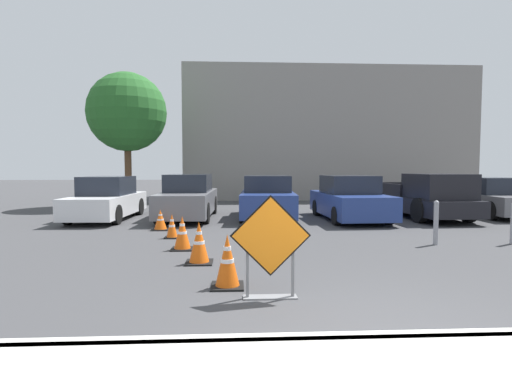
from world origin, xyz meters
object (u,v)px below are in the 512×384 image
parked_car_fourth (349,200)px  parked_car_fifth (492,198)px  traffic_cone_fourth (172,226)px  parked_car_third (267,199)px  traffic_cone_nearest (227,261)px  traffic_cone_second (199,243)px  pickup_truck (426,198)px  bollard_nearest (436,221)px  parked_car_second (189,198)px  traffic_cone_third (182,233)px  parked_car_nearest (107,200)px  road_closed_sign (270,244)px  traffic_cone_fifth (160,220)px

parked_car_fourth → parked_car_fifth: 5.81m
traffic_cone_fourth → parked_car_third: parked_car_third is taller
traffic_cone_nearest → traffic_cone_second: traffic_cone_nearest is taller
pickup_truck → bollard_nearest: (-2.16, -4.92, -0.18)m
parked_car_fifth → bollard_nearest: (-5.03, -5.49, -0.12)m
parked_car_second → traffic_cone_third: bearing=97.1°
parked_car_fourth → pickup_truck: bearing=-178.0°
parked_car_nearest → parked_car_third: (5.76, 0.03, 0.02)m
traffic_cone_second → parked_car_fifth: (10.51, 7.06, 0.28)m
road_closed_sign → parked_car_second: (-2.20, 9.12, -0.04)m
traffic_cone_second → parked_car_fifth: bearing=33.9°
traffic_cone_second → parked_car_third: bearing=74.7°
traffic_cone_nearest → traffic_cone_fifth: 6.14m
traffic_cone_second → traffic_cone_fourth: bearing=108.9°
traffic_cone_third → parked_car_nearest: size_ratio=0.17×
parked_car_nearest → bollard_nearest: size_ratio=4.15×
parked_car_third → bollard_nearest: parked_car_third is taller
parked_car_third → parked_car_fourth: 2.93m
pickup_truck → parked_car_third: bearing=-5.6°
traffic_cone_fifth → parked_car_third: 4.32m
traffic_cone_fourth → pickup_truck: bearing=23.1°
parked_car_third → parked_car_fifth: bearing=-175.1°
parked_car_fifth → parked_car_second: bearing=2.0°
parked_car_nearest → bollard_nearest: parked_car_nearest is taller
traffic_cone_nearest → traffic_cone_second: size_ratio=1.02×
road_closed_sign → parked_car_third: parked_car_third is taller
traffic_cone_fourth → parked_car_second: bearing=90.6°
traffic_cone_nearest → parked_car_second: size_ratio=0.17×
traffic_cone_second → parked_car_third: 7.10m
traffic_cone_nearest → parked_car_second: 8.68m
road_closed_sign → bollard_nearest: size_ratio=1.38×
traffic_cone_second → pickup_truck: size_ratio=0.16×
bollard_nearest → parked_car_nearest: bearing=150.7°
traffic_cone_fifth → parked_car_third: (3.39, 2.65, 0.42)m
traffic_cone_fifth → parked_car_third: size_ratio=0.14×
traffic_cone_nearest → bollard_nearest: 5.82m
road_closed_sign → traffic_cone_second: (-1.19, 2.17, -0.39)m
parked_car_second → pickup_truck: 8.66m
road_closed_sign → bollard_nearest: bearing=41.0°
parked_car_third → pickup_truck: bearing=179.9°
parked_car_fourth → traffic_cone_third: bearing=41.4°
traffic_cone_second → traffic_cone_third: traffic_cone_second is taller
traffic_cone_fifth → bollard_nearest: size_ratio=0.57×
traffic_cone_fifth → bollard_nearest: bearing=-20.6°
parked_car_second → parked_car_third: size_ratio=1.08×
parked_car_nearest → parked_car_third: size_ratio=1.01×
traffic_cone_fourth → parked_car_fifth: 12.23m
pickup_truck → bollard_nearest: pickup_truck is taller
parked_car_nearest → parked_car_fourth: 8.65m
traffic_cone_fourth → traffic_cone_nearest: bearing=-70.7°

